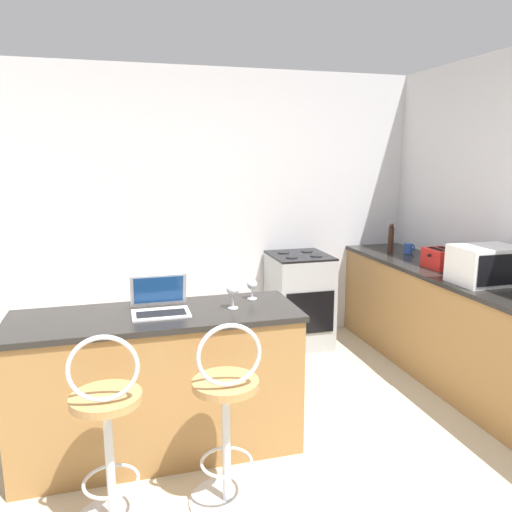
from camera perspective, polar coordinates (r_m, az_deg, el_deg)
The scene contains 13 objects.
wall_back at distance 4.77m, azimuth -7.67°, elevation 5.21°, with size 12.00×0.06×2.60m.
breakfast_bar at distance 3.19m, azimuth -11.01°, elevation -14.02°, with size 1.71×0.60×0.89m.
counter_right at distance 4.28m, azimuth 22.86°, elevation -8.08°, with size 0.62×3.11×0.89m.
bar_stool_near at distance 2.63m, azimuth -16.54°, elevation -19.21°, with size 0.40×0.40×1.03m.
bar_stool_far at distance 2.67m, azimuth -3.37°, elevation -18.21°, with size 0.40×0.40×1.03m.
laptop at distance 3.04m, azimuth -10.92°, elevation -5.28°, with size 0.34×0.27×0.22m.
microwave at distance 4.00m, azimuth 24.78°, elevation -0.93°, with size 0.46×0.34×0.28m.
toaster at distance 4.42m, azimuth 20.39°, elevation -0.26°, with size 0.23×0.27×0.16m.
stove_range at distance 4.85m, azimuth 4.93°, elevation -4.97°, with size 0.54×0.60×0.89m.
pepper_mill at distance 4.95m, azimuth 15.16°, elevation 1.89°, with size 0.05×0.05×0.29m.
wine_glass_short at distance 3.24m, azimuth -0.45°, elevation -3.36°, with size 0.07×0.07×0.13m.
mug_blue at distance 5.00m, azimuth 17.02°, elevation 0.85°, with size 0.10×0.08×0.10m.
wine_glass_tall at distance 3.04m, azimuth -2.63°, elevation -3.89°, with size 0.08×0.08×0.16m.
Camera 1 is at (-0.65, -2.09, 1.80)m, focal length 35.00 mm.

